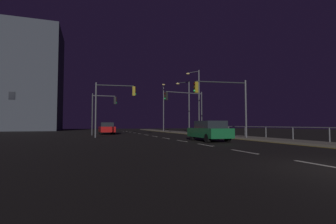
{
  "coord_description": "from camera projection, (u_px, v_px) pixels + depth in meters",
  "views": [
    {
      "loc": [
        -7.1,
        -4.9,
        1.29
      ],
      "look_at": [
        1.11,
        19.69,
        2.63
      ],
      "focal_mm": 26.07,
      "sensor_mm": 36.0,
      "label": 1
    }
  ],
  "objects": [
    {
      "name": "ground_plane",
      "position": [
        164.0,
        138.0,
        23.39
      ],
      "size": [
        112.0,
        112.0,
        0.0
      ],
      "primitive_type": "plane",
      "color": "black",
      "rests_on": "ground"
    },
    {
      "name": "sidewalk_right",
      "position": [
        228.0,
        136.0,
        25.63
      ],
      "size": [
        2.52,
        77.0,
        0.14
      ],
      "primitive_type": "cube",
      "color": "gray",
      "rests_on": "ground"
    },
    {
      "name": "lane_markings_center",
      "position": [
        155.0,
        136.0,
        26.71
      ],
      "size": [
        0.14,
        50.0,
        0.01
      ],
      "color": "silver",
      "rests_on": "ground"
    },
    {
      "name": "lane_edge_line",
      "position": [
        195.0,
        135.0,
        29.88
      ],
      "size": [
        0.14,
        53.0,
        0.01
      ],
      "color": "gold",
      "rests_on": "ground"
    },
    {
      "name": "car",
      "position": [
        209.0,
        131.0,
        18.69
      ],
      "size": [
        1.94,
        4.45,
        1.57
      ],
      "color": "#14592D",
      "rests_on": "ground"
    },
    {
      "name": "car_oncoming",
      "position": [
        107.0,
        128.0,
        32.52
      ],
      "size": [
        1.9,
        4.43,
        1.57
      ],
      "color": "#B71414",
      "rests_on": "ground"
    },
    {
      "name": "traffic_light_far_left",
      "position": [
        186.0,
        103.0,
        29.08
      ],
      "size": [
        5.15,
        0.92,
        5.19
      ],
      "color": "#38383D",
      "rests_on": "sidewalk_right"
    },
    {
      "name": "traffic_light_near_right",
      "position": [
        114.0,
        99.0,
        24.5
      ],
      "size": [
        4.02,
        0.71,
        5.48
      ],
      "color": "#4C4C51",
      "rests_on": "ground"
    },
    {
      "name": "traffic_light_mid_left",
      "position": [
        223.0,
        96.0,
        21.47
      ],
      "size": [
        4.91,
        0.89,
        5.14
      ],
      "color": "#4C4C51",
      "rests_on": "sidewalk_right"
    },
    {
      "name": "traffic_light_far_right",
      "position": [
        103.0,
        106.0,
        29.87
      ],
      "size": [
        2.99,
        0.35,
        5.06
      ],
      "color": "#38383D",
      "rests_on": "ground"
    },
    {
      "name": "street_lamp_mid_block",
      "position": [
        187.0,
        102.0,
        35.8
      ],
      "size": [
        1.59,
        1.67,
        7.55
      ],
      "color": "#4C4C51",
      "rests_on": "sidewalk_right"
    },
    {
      "name": "street_lamp_corner",
      "position": [
        164.0,
        103.0,
        44.29
      ],
      "size": [
        0.98,
        2.24,
        8.4
      ],
      "color": "#4C4C51",
      "rests_on": "sidewalk_right"
    },
    {
      "name": "street_lamp_median",
      "position": [
        197.0,
        96.0,
        32.43
      ],
      "size": [
        1.31,
        1.75,
        8.39
      ],
      "color": "#4C4C51",
      "rests_on": "sidewalk_right"
    },
    {
      "name": "barrier_fence",
      "position": [
        293.0,
        130.0,
        18.98
      ],
      "size": [
        0.09,
        24.22,
        0.98
      ],
      "color": "#59595E",
      "rests_on": "sidewalk_right"
    },
    {
      "name": "building_distant",
      "position": [
        7.0,
        78.0,
        51.58
      ],
      "size": [
        20.86,
        12.94,
        22.18
      ],
      "color": "#3D424C",
      "rests_on": "ground"
    }
  ]
}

